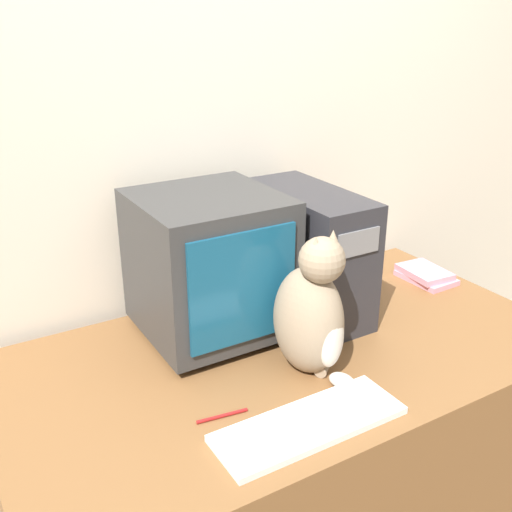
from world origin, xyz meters
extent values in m
cube|color=beige|center=(0.00, 0.96, 1.25)|extent=(7.00, 0.05, 2.50)
cube|color=brown|center=(0.00, 0.45, 0.39)|extent=(1.65, 0.89, 0.78)
cube|color=#333333|center=(-0.15, 0.66, 0.79)|extent=(0.28, 0.24, 0.02)
cube|color=#333333|center=(-0.15, 0.66, 1.01)|extent=(0.40, 0.40, 0.41)
cube|color=navy|center=(-0.15, 0.46, 1.01)|extent=(0.32, 0.01, 0.32)
cube|color=#28282D|center=(0.19, 0.63, 0.98)|extent=(0.21, 0.47, 0.41)
cube|color=slate|center=(0.19, 0.39, 1.09)|extent=(0.15, 0.01, 0.07)
cube|color=silver|center=(-0.16, 0.13, 0.79)|extent=(0.47, 0.16, 0.02)
cube|color=silver|center=(-0.16, 0.13, 0.80)|extent=(0.43, 0.13, 0.00)
ellipsoid|color=gray|center=(-0.02, 0.34, 0.93)|extent=(0.21, 0.24, 0.31)
ellipsoid|color=beige|center=(0.00, 0.26, 0.91)|extent=(0.10, 0.08, 0.17)
sphere|color=gray|center=(-0.01, 0.30, 1.12)|extent=(0.15, 0.15, 0.12)
cone|color=gray|center=(-0.03, 0.30, 1.16)|extent=(0.04, 0.04, 0.04)
cone|color=gray|center=(0.03, 0.32, 1.16)|extent=(0.04, 0.04, 0.04)
ellipsoid|color=beige|center=(0.01, 0.22, 0.80)|extent=(0.07, 0.09, 0.04)
cylinder|color=gray|center=(0.05, 0.34, 0.80)|extent=(0.15, 0.13, 0.03)
cube|color=pink|center=(0.70, 0.59, 0.79)|extent=(0.14, 0.20, 0.02)
cube|color=pink|center=(0.69, 0.60, 0.81)|extent=(0.14, 0.19, 0.02)
cylinder|color=maroon|center=(-0.32, 0.27, 0.78)|extent=(0.13, 0.03, 0.01)
camera|label=1|loc=(-0.86, -0.80, 1.70)|focal=42.00mm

